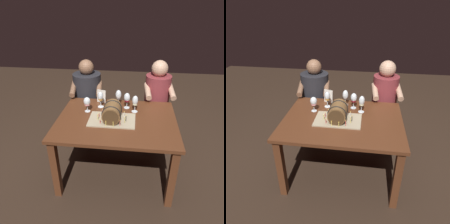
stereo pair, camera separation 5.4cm
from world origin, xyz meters
TOP-DOWN VIEW (x-y plane):
  - ground_plane at (0.00, 0.00)m, footprint 8.00×8.00m
  - dining_table at (0.00, 0.00)m, footprint 1.26×0.96m
  - barrel_cake at (-0.05, -0.04)m, footprint 0.49×0.31m
  - wine_glass_red at (0.09, 0.27)m, footprint 0.07×0.07m
  - wine_glass_rose at (-0.35, 0.13)m, footprint 0.08×0.08m
  - wine_glass_white at (0.19, 0.19)m, footprint 0.07×0.07m
  - wine_glass_amber at (-0.21, 0.26)m, footprint 0.07×0.07m
  - wine_glass_empty at (-0.01, 0.34)m, footprint 0.07×0.07m
  - menu_card at (-0.23, 0.39)m, footprint 0.11×0.05m
  - person_seated_left at (-0.47, 0.71)m, footprint 0.45×0.52m
  - person_seated_right at (0.47, 0.71)m, footprint 0.39×0.48m

SIDE VIEW (x-z plane):
  - ground_plane at x=0.00m, z-range 0.00..0.00m
  - person_seated_right at x=0.47m, z-range -0.05..1.14m
  - person_seated_left at x=-0.47m, z-range -0.02..1.14m
  - dining_table at x=0.00m, z-range 0.26..0.99m
  - menu_card at x=-0.23m, z-range 0.73..0.89m
  - barrel_cake at x=-0.05m, z-range 0.72..0.92m
  - wine_glass_rose at x=-0.35m, z-range 0.76..0.93m
  - wine_glass_red at x=0.09m, z-range 0.76..0.95m
  - wine_glass_empty at x=-0.01m, z-range 0.76..0.95m
  - wine_glass_amber at x=-0.21m, z-range 0.76..0.95m
  - wine_glass_white at x=0.19m, z-range 0.76..0.96m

